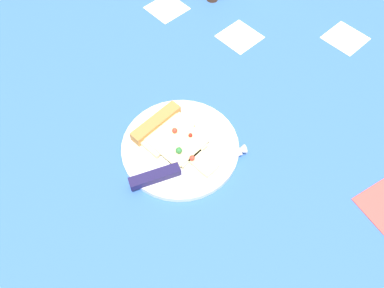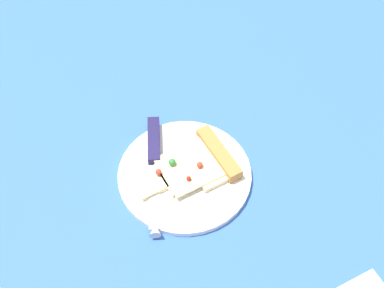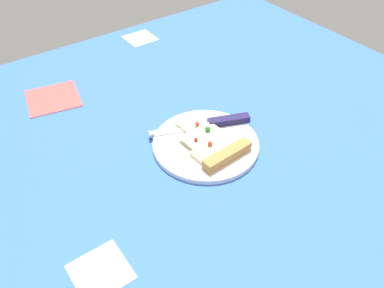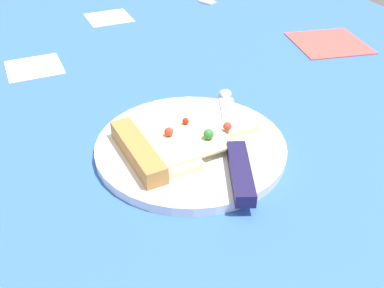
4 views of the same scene
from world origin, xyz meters
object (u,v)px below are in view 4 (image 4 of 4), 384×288
object	(u,v)px
plate	(191,147)
pizza_slice	(172,143)
napkin	(329,43)
knife	(236,150)

from	to	relation	value
plate	pizza_slice	bearing A→B (deg)	3.32
plate	pizza_slice	distance (cm)	2.93
pizza_slice	napkin	size ratio (longest dim) A/B	1.37
plate	napkin	bearing A→B (deg)	-150.98
plate	napkin	xyz separation A→B (cm)	(-38.12, -21.15, -0.39)
pizza_slice	napkin	distance (cm)	45.96
plate	knife	xyz separation A→B (cm)	(-4.03, 4.29, 1.20)
plate	pizza_slice	size ratio (longest dim) A/B	1.34
plate	knife	bearing A→B (deg)	133.18
pizza_slice	knife	distance (cm)	7.80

